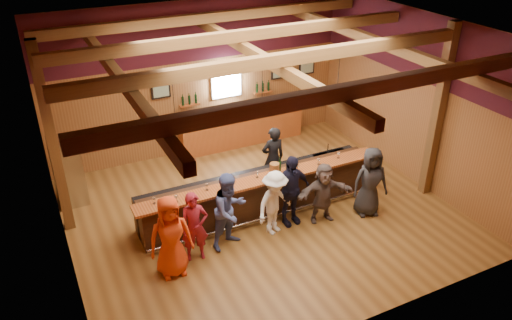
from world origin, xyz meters
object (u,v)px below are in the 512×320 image
at_px(customer_orange, 171,237).
at_px(bartender, 273,158).
at_px(stainless_fridge, 68,171).
at_px(customer_dark, 370,182).
at_px(bar_counter, 259,192).
at_px(customer_denim, 230,211).
at_px(bottle_a, 280,166).
at_px(customer_navy, 290,191).
at_px(ice_bucket, 274,168).
at_px(customer_white, 275,203).
at_px(back_bar_cabinet, 242,130).
at_px(customer_redvest, 195,227).
at_px(customer_brown, 323,193).

bearing_deg(customer_orange, bartender, 34.74).
bearing_deg(stainless_fridge, customer_dark, -30.06).
bearing_deg(bar_counter, customer_denim, -141.57).
bearing_deg(bottle_a, customer_denim, -155.02).
distance_m(customer_orange, customer_navy, 3.10).
height_order(stainless_fridge, ice_bucket, stainless_fridge).
xyz_separation_m(customer_orange, bottle_a, (3.10, 1.11, 0.32)).
relative_size(stainless_fridge, customer_white, 1.12).
height_order(customer_denim, ice_bucket, customer_denim).
height_order(back_bar_cabinet, customer_white, customer_white).
xyz_separation_m(customer_denim, bartender, (2.02, 1.78, -0.03)).
relative_size(customer_navy, customer_dark, 1.01).
distance_m(customer_orange, ice_bucket, 3.14).
height_order(customer_redvest, bottle_a, customer_redvest).
height_order(customer_redvest, customer_denim, customer_denim).
xyz_separation_m(bartender, ice_bucket, (-0.53, -1.06, 0.36)).
bearing_deg(stainless_fridge, customer_redvest, -59.44).
bearing_deg(bartender, ice_bucket, 66.27).
bearing_deg(back_bar_cabinet, customer_brown, -90.21).
bearing_deg(back_bar_cabinet, ice_bucket, -103.28).
xyz_separation_m(back_bar_cabinet, customer_navy, (-0.77, -4.37, 0.42)).
distance_m(customer_white, bottle_a, 1.06).
bearing_deg(bartender, stainless_fridge, -15.32).
height_order(customer_denim, bartender, customer_denim).
height_order(bar_counter, customer_denim, customer_denim).
height_order(customer_white, customer_dark, customer_dark).
bearing_deg(customer_orange, bar_counter, 29.21).
xyz_separation_m(back_bar_cabinet, customer_denim, (-2.38, -4.52, 0.43)).
xyz_separation_m(back_bar_cabinet, customer_orange, (-3.83, -4.86, 0.44)).
distance_m(bar_counter, stainless_fridge, 4.81).
height_order(customer_orange, customer_dark, customer_orange).
relative_size(customer_brown, ice_bucket, 6.00).
bearing_deg(customer_dark, back_bar_cabinet, 118.82).
xyz_separation_m(customer_orange, customer_navy, (3.06, 0.49, -0.02)).
bearing_deg(customer_orange, bottle_a, 22.92).
bearing_deg(customer_redvest, customer_dark, 7.81).
distance_m(customer_orange, customer_dark, 4.99).
bearing_deg(customer_denim, customer_white, -19.77).
bearing_deg(customer_orange, customer_navy, 12.34).
distance_m(customer_orange, bottle_a, 3.31).
distance_m(customer_denim, ice_bucket, 1.68).
bearing_deg(ice_bucket, bottle_a, 16.12).
bearing_deg(customer_brown, bar_counter, 146.41).
relative_size(customer_brown, customer_dark, 0.86).
relative_size(customer_white, customer_dark, 0.90).
distance_m(customer_white, ice_bucket, 0.95).
bearing_deg(back_bar_cabinet, customer_denim, -117.78).
xyz_separation_m(customer_navy, ice_bucket, (-0.12, 0.57, 0.34)).
bearing_deg(customer_white, back_bar_cabinet, 52.42).
relative_size(customer_orange, customer_denim, 1.01).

